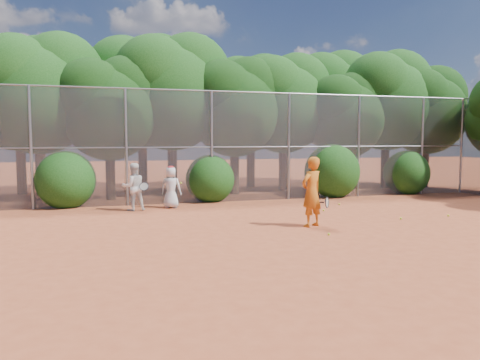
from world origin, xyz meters
name	(u,v)px	position (x,y,z in m)	size (l,w,h in m)	color
ground	(308,232)	(0.00, 0.00, 0.00)	(80.00, 80.00, 0.00)	#A44525
fence_back	(235,146)	(-0.12, 6.00, 2.05)	(20.05, 0.09, 4.03)	gray
tree_1	(40,88)	(-6.94, 8.54, 4.16)	(4.64, 4.03, 6.35)	black
tree_2	(110,104)	(-4.45, 7.83, 3.58)	(3.99, 3.47, 5.47)	black
tree_3	(173,87)	(-1.94, 8.84, 4.40)	(4.89, 4.26, 6.70)	black
tree_4	(235,103)	(0.55, 8.24, 3.76)	(4.19, 3.64, 5.73)	black
tree_5	(284,99)	(3.06, 9.04, 4.05)	(4.51, 3.92, 6.17)	black
tree_6	(346,112)	(5.55, 8.03, 3.47)	(3.86, 3.36, 5.29)	black
tree_7	(387,96)	(8.06, 8.64, 4.28)	(4.77, 4.14, 6.53)	black
tree_8	(427,107)	(10.05, 8.34, 3.82)	(4.25, 3.70, 5.82)	black
tree_9	(20,89)	(-7.94, 10.84, 4.34)	(4.83, 4.20, 6.62)	black
tree_10	(143,86)	(-2.93, 11.05, 4.63)	(5.15, 4.48, 7.06)	black
tree_11	(252,99)	(2.06, 10.64, 4.16)	(4.64, 4.03, 6.35)	black
tree_12	(332,95)	(6.56, 11.24, 4.51)	(5.02, 4.37, 6.88)	black
bush_0	(66,177)	(-6.00, 6.30, 1.00)	(2.00, 2.00, 2.00)	#134110
bush_1	(210,177)	(-1.00, 6.30, 0.90)	(1.80, 1.80, 1.80)	#134110
bush_2	(332,169)	(4.00, 6.30, 1.10)	(2.20, 2.20, 2.20)	#134110
bush_3	(407,171)	(7.50, 6.30, 0.95)	(1.90, 1.90, 1.90)	#134110
player_yellow	(312,192)	(0.37, 0.59, 0.91)	(0.86, 0.67, 1.83)	#C86717
player_teen	(171,187)	(-2.64, 4.99, 0.70)	(0.79, 0.67, 1.41)	silver
player_white	(134,187)	(-3.87, 4.76, 0.76)	(0.88, 0.77, 1.52)	silver
ball_0	(401,218)	(3.27, 0.80, 0.03)	(0.07, 0.07, 0.07)	#C3D226
ball_1	(324,210)	(1.88, 2.84, 0.03)	(0.07, 0.07, 0.07)	#C3D226
ball_2	(448,215)	(4.93, 0.83, 0.03)	(0.07, 0.07, 0.07)	#C3D226
ball_3	(329,234)	(0.27, -0.59, 0.03)	(0.07, 0.07, 0.07)	#C3D226
ball_4	(339,204)	(3.05, 3.94, 0.03)	(0.07, 0.07, 0.07)	#C3D226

